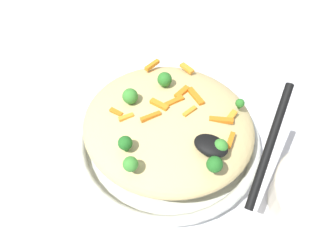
{
  "coord_description": "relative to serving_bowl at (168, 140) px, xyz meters",
  "views": [
    {
      "loc": [
        -0.19,
        0.31,
        0.52
      ],
      "look_at": [
        0.0,
        0.0,
        0.07
      ],
      "focal_mm": 33.1,
      "sensor_mm": 36.0,
      "label": 1
    }
  ],
  "objects": [
    {
      "name": "broccoli_floret_3",
      "position": [
        0.02,
        0.1,
        0.1
      ],
      "size": [
        0.02,
        0.02,
        0.03
      ],
      "color": "#205B1C",
      "rests_on": "pasta_mound"
    },
    {
      "name": "serving_spoon",
      "position": [
        -0.13,
        0.03,
        0.11
      ],
      "size": [
        0.12,
        0.17,
        0.11
      ],
      "color": "black",
      "rests_on": "pasta_mound"
    },
    {
      "name": "carrot_piece_12",
      "position": [
        0.0,
        -0.05,
        0.09
      ],
      "size": [
        0.02,
        0.03,
        0.01
      ],
      "primitive_type": "cube",
      "rotation": [
        0.0,
        0.0,
        4.55
      ],
      "color": "orange",
      "rests_on": "pasta_mound"
    },
    {
      "name": "carrot_piece_9",
      "position": [
        0.05,
        0.05,
        0.09
      ],
      "size": [
        0.02,
        0.03,
        0.01
      ],
      "primitive_type": "cube",
      "rotation": [
        0.0,
        0.0,
        4.1
      ],
      "color": "orange",
      "rests_on": "pasta_mound"
    },
    {
      "name": "broccoli_floret_6",
      "position": [
        0.07,
        0.02,
        0.1
      ],
      "size": [
        0.03,
        0.03,
        0.03
      ],
      "color": "#377928",
      "rests_on": "pasta_mound"
    },
    {
      "name": "serving_bowl",
      "position": [
        0.0,
        0.0,
        0.0
      ],
      "size": [
        0.36,
        0.36,
        0.04
      ],
      "color": "silver",
      "rests_on": "ground_plane"
    },
    {
      "name": "carrot_piece_0",
      "position": [
        0.02,
        0.03,
        0.09
      ],
      "size": [
        0.03,
        0.03,
        0.01
      ],
      "primitive_type": "cube",
      "rotation": [
        0.0,
        0.0,
        1.02
      ],
      "color": "orange",
      "rests_on": "pasta_mound"
    },
    {
      "name": "broccoli_floret_2",
      "position": [
        -0.12,
        0.06,
        0.1
      ],
      "size": [
        0.03,
        0.03,
        0.03
      ],
      "color": "#205B1C",
      "rests_on": "pasta_mound"
    },
    {
      "name": "companion_bowl",
      "position": [
        -0.3,
        -0.03,
        0.01
      ],
      "size": [
        0.2,
        0.2,
        0.07
      ],
      "color": "beige",
      "rests_on": "ground_plane"
    },
    {
      "name": "carrot_piece_11",
      "position": [
        -0.1,
        -0.05,
        0.09
      ],
      "size": [
        0.01,
        0.03,
        0.01
      ],
      "primitive_type": "cube",
      "rotation": [
        0.0,
        0.0,
        4.64
      ],
      "color": "orange",
      "rests_on": "pasta_mound"
    },
    {
      "name": "carrot_piece_10",
      "position": [
        0.03,
        -0.12,
        0.09
      ],
      "size": [
        0.03,
        0.02,
        0.01
      ],
      "primitive_type": "cube",
      "rotation": [
        0.0,
        0.0,
        5.98
      ],
      "color": "orange",
      "rests_on": "pasta_mound"
    },
    {
      "name": "carrot_piece_7",
      "position": [
        0.02,
        -0.0,
        0.09
      ],
      "size": [
        0.04,
        0.01,
        0.01
      ],
      "primitive_type": "cube",
      "rotation": [
        0.0,
        0.0,
        3.08
      ],
      "color": "orange",
      "rests_on": "pasta_mound"
    },
    {
      "name": "broccoli_floret_5",
      "position": [
        0.04,
        -0.05,
        0.1
      ],
      "size": [
        0.03,
        0.03,
        0.03
      ],
      "color": "#296820",
      "rests_on": "pasta_mound"
    },
    {
      "name": "pasta_mound",
      "position": [
        0.0,
        0.0,
        0.05
      ],
      "size": [
        0.32,
        0.3,
        0.08
      ],
      "primitive_type": "ellipsoid",
      "color": "#D1BA7A",
      "rests_on": "serving_bowl"
    },
    {
      "name": "broccoli_floret_4",
      "position": [
        -0.11,
        0.03,
        0.1
      ],
      "size": [
        0.02,
        0.02,
        0.03
      ],
      "color": "#377928",
      "rests_on": "pasta_mound"
    },
    {
      "name": "carrot_piece_3",
      "position": [
        -0.03,
        -0.02,
        0.09
      ],
      "size": [
        0.01,
        0.03,
        0.01
      ],
      "primitive_type": "cube",
      "rotation": [
        0.0,
        0.0,
        1.29
      ],
      "color": "orange",
      "rests_on": "pasta_mound"
    },
    {
      "name": "ground_plane",
      "position": [
        0.0,
        0.0,
        -0.02
      ],
      "size": [
        2.4,
        2.4,
        0.0
      ],
      "primitive_type": "plane",
      "color": "silver"
    },
    {
      "name": "carrot_piece_6",
      "position": [
        -0.0,
        -0.02,
        0.09
      ],
      "size": [
        0.02,
        0.04,
        0.01
      ],
      "primitive_type": "cube",
      "rotation": [
        0.0,
        0.0,
        4.24
      ],
      "color": "orange",
      "rests_on": "pasta_mound"
    },
    {
      "name": "carrot_piece_8",
      "position": [
        0.08,
        0.05,
        0.09
      ],
      "size": [
        0.03,
        0.01,
        0.01
      ],
      "primitive_type": "cube",
      "rotation": [
        0.0,
        0.0,
        3.11
      ],
      "color": "orange",
      "rests_on": "pasta_mound"
    },
    {
      "name": "carrot_piece_5",
      "position": [
        -0.12,
        -0.0,
        0.09
      ],
      "size": [
        0.01,
        0.03,
        0.01
      ],
      "primitive_type": "cube",
      "rotation": [
        0.0,
        0.0,
        1.73
      ],
      "color": "orange",
      "rests_on": "pasta_mound"
    },
    {
      "name": "carrot_piece_4",
      "position": [
        -0.03,
        -0.05,
        0.09
      ],
      "size": [
        0.04,
        0.03,
        0.01
      ],
      "primitive_type": "cube",
      "rotation": [
        0.0,
        0.0,
        2.62
      ],
      "color": "orange",
      "rests_on": "pasta_mound"
    },
    {
      "name": "broccoli_floret_0",
      "position": [
        -0.1,
        -0.08,
        0.09
      ],
      "size": [
        0.02,
        0.02,
        0.02
      ],
      "color": "#296820",
      "rests_on": "pasta_mound"
    },
    {
      "name": "carrot_piece_2",
      "position": [
        -0.09,
        -0.03,
        0.09
      ],
      "size": [
        0.04,
        0.03,
        0.01
      ],
      "primitive_type": "cube",
      "rotation": [
        0.0,
        0.0,
        0.43
      ],
      "color": "orange",
      "rests_on": "pasta_mound"
    },
    {
      "name": "broccoli_floret_1",
      "position": [
        -0.01,
        0.13,
        0.1
      ],
      "size": [
        0.02,
        0.02,
        0.03
      ],
      "color": "#377928",
      "rests_on": "pasta_mound"
    },
    {
      "name": "carrot_piece_1",
      "position": [
        0.09,
        -0.09,
        0.09
      ],
      "size": [
        0.01,
        0.04,
        0.01
      ],
      "primitive_type": "cube",
      "rotation": [
        0.0,
        0.0,
        1.38
      ],
      "color": "orange",
      "rests_on": "pasta_mound"
    }
  ]
}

